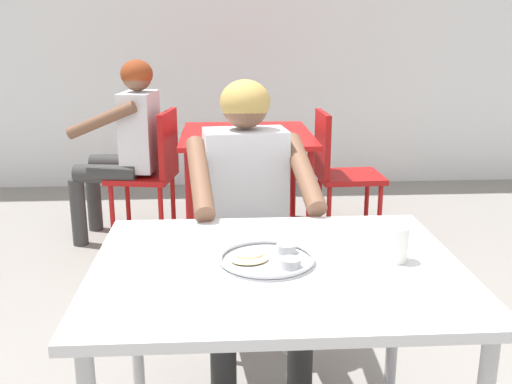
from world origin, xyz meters
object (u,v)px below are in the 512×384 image
at_px(thali_tray, 268,258).
at_px(chair_red_right, 338,167).
at_px(diner_foreground, 249,199).
at_px(chair_red_left, 153,167).
at_px(table_foreground, 277,288).
at_px(table_background_red, 247,145).
at_px(drinking_cup, 396,243).
at_px(chair_foreground, 243,231).
at_px(patron_background, 126,135).

bearing_deg(thali_tray, chair_red_right, 73.44).
bearing_deg(diner_foreground, chair_red_left, 110.39).
xyz_separation_m(table_foreground, table_background_red, (0.01, 2.24, -0.01)).
distance_m(thali_tray, drinking_cup, 0.38).
relative_size(thali_tray, chair_foreground, 0.33).
xyz_separation_m(drinking_cup, diner_foreground, (-0.40, 0.70, -0.07)).
bearing_deg(thali_tray, patron_background, 108.62).
distance_m(table_background_red, chair_red_left, 0.63).
relative_size(table_foreground, table_background_red, 1.13).
height_order(drinking_cup, chair_red_right, chair_red_right).
height_order(diner_foreground, chair_red_left, diner_foreground).
height_order(chair_foreground, chair_red_left, chair_red_left).
xyz_separation_m(table_background_red, chair_red_right, (0.62, -0.02, -0.15)).
xyz_separation_m(drinking_cup, chair_foreground, (-0.42, 0.92, -0.28)).
distance_m(chair_foreground, diner_foreground, 0.31).
distance_m(thali_tray, patron_background, 2.36).
relative_size(diner_foreground, chair_red_left, 1.36).
relative_size(chair_red_left, patron_background, 0.73).
bearing_deg(chair_foreground, chair_red_right, 61.83).
relative_size(thali_tray, diner_foreground, 0.24).
bearing_deg(diner_foreground, patron_background, 115.28).
xyz_separation_m(table_foreground, chair_foreground, (-0.07, 0.92, -0.15)).
relative_size(table_foreground, thali_tray, 3.78).
distance_m(chair_red_left, patron_background, 0.27).
xyz_separation_m(table_foreground, drinking_cup, (0.35, 0.01, 0.13)).
bearing_deg(thali_tray, table_foreground, -33.15).
distance_m(thali_tray, chair_red_right, 2.31).
xyz_separation_m(thali_tray, patron_background, (-0.75, 2.24, -0.02)).
bearing_deg(thali_tray, diner_foreground, 91.80).
bearing_deg(chair_red_right, table_background_red, 178.12).
bearing_deg(thali_tray, drinking_cup, -1.80).
xyz_separation_m(thali_tray, drinking_cup, (0.38, -0.01, 0.04)).
relative_size(table_foreground, chair_foreground, 1.26).
bearing_deg(table_foreground, chair_red_left, 105.37).
height_order(table_foreground, thali_tray, thali_tray).
bearing_deg(diner_foreground, table_foreground, -86.14).
relative_size(chair_foreground, diner_foreground, 0.72).
relative_size(table_background_red, chair_red_left, 1.09).
distance_m(thali_tray, chair_foreground, 0.94).
bearing_deg(patron_background, thali_tray, -71.38).
height_order(table_foreground, chair_red_right, chair_red_right).
height_order(chair_foreground, patron_background, patron_background).
bearing_deg(diner_foreground, drinking_cup, -60.32).
distance_m(drinking_cup, table_background_red, 2.27).
height_order(table_foreground, patron_background, patron_background).
relative_size(diner_foreground, table_background_red, 1.25).
bearing_deg(drinking_cup, diner_foreground, 119.68).
relative_size(table_foreground, chair_red_right, 1.25).
relative_size(thali_tray, chair_red_right, 0.33).
distance_m(table_foreground, thali_tray, 0.09).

